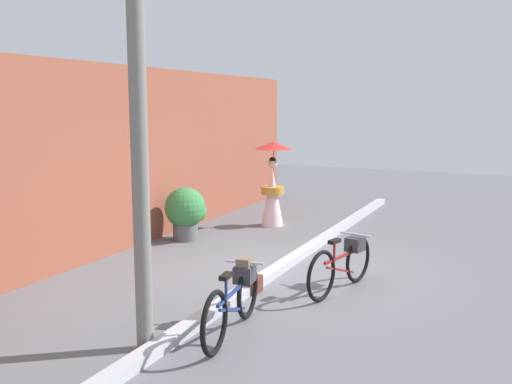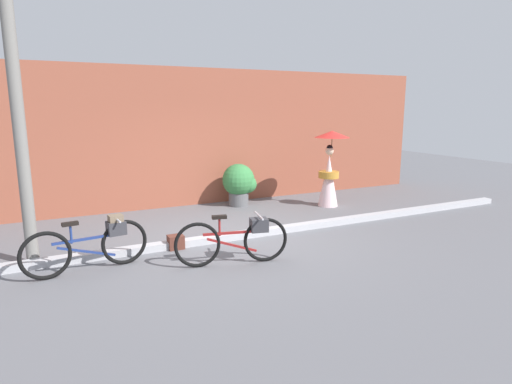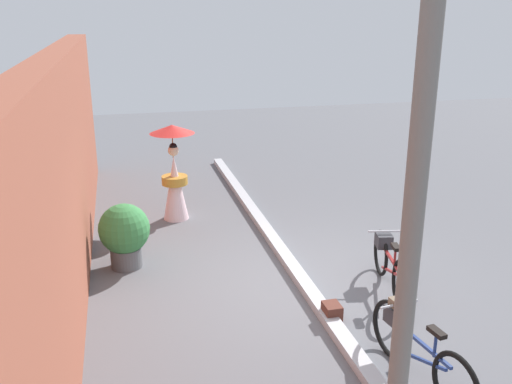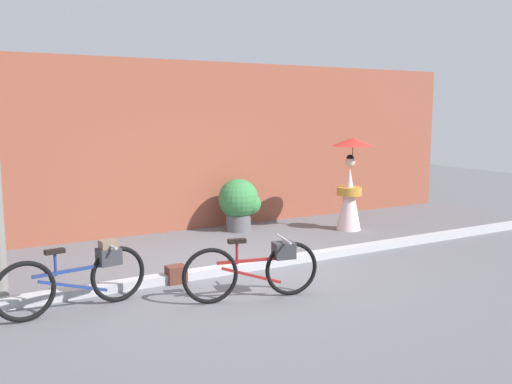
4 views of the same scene
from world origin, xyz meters
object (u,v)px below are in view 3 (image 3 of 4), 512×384
Objects in this scene: person_with_parasol at (174,172)px; utility_pole at (415,200)px; bicycle_far_side at (389,262)px; backpack_on_pavement at (332,312)px; potted_plant_by_door at (125,232)px; bicycle_near_officer at (416,345)px.

utility_pole is (-6.41, -1.31, 1.47)m from person_with_parasol.
backpack_on_pavement is at bearing 120.51° from bicycle_far_side.
bicycle_far_side is 3.71m from utility_pole.
utility_pole is at bearing 154.43° from bicycle_far_side.
person_with_parasol is 1.77× the size of potted_plant_by_door.
bicycle_near_officer is at bearing -141.09° from potted_plant_by_door.
utility_pole reaches higher than backpack_on_pavement.
bicycle_far_side is 0.36× the size of utility_pole.
backpack_on_pavement is at bearing -132.38° from potted_plant_by_door.
backpack_on_pavement is 3.15m from utility_pole.
person_with_parasol is (5.59, 1.97, 0.52)m from bicycle_near_officer.
bicycle_far_side is at bearing -114.52° from potted_plant_by_door.
potted_plant_by_door is at bearing 27.04° from utility_pole.
bicycle_near_officer is 1.73× the size of potted_plant_by_door.
utility_pole reaches higher than bicycle_near_officer.
person_with_parasol reaches higher than bicycle_far_side.
bicycle_far_side is 3.99m from potted_plant_by_door.
bicycle_near_officer is at bearing -160.55° from person_with_parasol.
person_with_parasol is 0.38× the size of utility_pole.
backpack_on_pavement is 0.05× the size of utility_pole.
utility_pole is at bearing 173.57° from backpack_on_pavement.
bicycle_near_officer is 0.98× the size of person_with_parasol.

